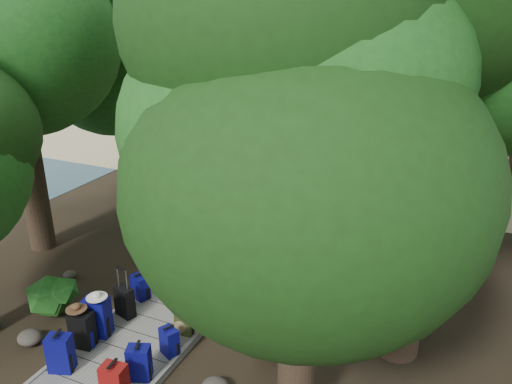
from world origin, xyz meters
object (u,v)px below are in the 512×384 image
at_px(backpack_right_b, 139,361).
at_px(backpack_right_c, 169,340).
at_px(backpack_right_d, 185,321).
at_px(duffel_right_black, 208,293).
at_px(backpack_right_a, 114,381).
at_px(lone_suitcase_on_sand, 323,163).
at_px(suitcase_on_boardwalk, 125,302).
at_px(sun_lounger, 404,156).
at_px(backpack_left_a, 60,351).
at_px(backpack_left_d, 140,286).
at_px(backpack_left_b, 82,328).
at_px(duffel_right_khaki, 194,316).
at_px(backpack_left_c, 97,315).
at_px(kayak, 269,140).

bearing_deg(backpack_right_b, backpack_right_c, 59.45).
distance_m(backpack_right_d, duffel_right_black, 1.09).
bearing_deg(backpack_right_a, lone_suitcase_on_sand, 85.91).
bearing_deg(backpack_right_d, suitcase_on_boardwalk, 175.32).
height_order(lone_suitcase_on_sand, sun_lounger, sun_lounger).
height_order(backpack_left_a, lone_suitcase_on_sand, backpack_left_a).
relative_size(backpack_left_d, backpack_right_b, 0.84).
xyz_separation_m(backpack_left_a, suitcase_on_boardwalk, (0.00, 1.74, -0.06)).
distance_m(backpack_left_b, backpack_right_b, 1.49).
xyz_separation_m(backpack_right_c, duffel_right_khaki, (-0.04, 0.92, -0.09)).
distance_m(backpack_left_c, backpack_left_d, 1.37).
bearing_deg(backpack_right_a, suitcase_on_boardwalk, 118.13).
height_order(backpack_right_c, lone_suitcase_on_sand, backpack_right_c).
relative_size(backpack_left_d, sun_lounger, 0.29).
distance_m(backpack_right_a, sun_lounger, 14.83).
relative_size(backpack_left_d, kayak, 0.20).
bearing_deg(backpack_right_c, sun_lounger, 107.03).
bearing_deg(kayak, backpack_right_d, -78.27).
xyz_separation_m(backpack_left_b, backpack_right_d, (1.51, 1.08, -0.13)).
relative_size(backpack_left_d, backpack_right_d, 1.13).
relative_size(backpack_right_c, backpack_right_d, 1.13).
bearing_deg(kayak, backpack_left_c, -84.76).
distance_m(backpack_right_b, duffel_right_black, 2.45).
relative_size(backpack_right_a, suitcase_on_boardwalk, 1.11).
relative_size(backpack_left_b, duffel_right_black, 1.08).
xyz_separation_m(backpack_left_a, backpack_right_c, (1.47, 1.11, -0.09)).
relative_size(duffel_right_khaki, sun_lounger, 0.29).
xyz_separation_m(backpack_left_b, suitcase_on_boardwalk, (0.11, 1.08, -0.06)).
distance_m(backpack_left_c, duffel_right_khaki, 1.83).
height_order(backpack_right_a, duffel_right_khaki, backpack_right_a).
distance_m(suitcase_on_boardwalk, lone_suitcase_on_sand, 10.67).
xyz_separation_m(backpack_left_c, kayak, (-2.37, 14.14, -0.39)).
relative_size(backpack_left_d, suitcase_on_boardwalk, 0.91).
bearing_deg(backpack_left_d, backpack_right_a, -40.03).
height_order(backpack_right_a, lone_suitcase_on_sand, backpack_right_a).
height_order(backpack_left_d, lone_suitcase_on_sand, backpack_left_d).
distance_m(backpack_right_b, kayak, 15.27).
xyz_separation_m(backpack_left_c, sun_lounger, (3.67, 13.44, -0.21)).
distance_m(suitcase_on_boardwalk, sun_lounger, 13.24).
bearing_deg(duffel_right_khaki, backpack_right_d, -110.41).
xyz_separation_m(backpack_left_c, lone_suitcase_on_sand, (1.00, 11.33, -0.24)).
xyz_separation_m(duffel_right_khaki, sun_lounger, (2.16, 12.44, 0.03)).
bearing_deg(duffel_right_black, backpack_left_d, -170.26).
height_order(backpack_right_b, sun_lounger, backpack_right_b).
height_order(duffel_right_khaki, kayak, duffel_right_khaki).
xyz_separation_m(backpack_left_c, backpack_right_d, (1.48, 0.70, -0.18)).
bearing_deg(suitcase_on_boardwalk, duffel_right_khaki, 27.92).
height_order(backpack_left_c, duffel_right_black, backpack_left_c).
height_order(backpack_right_d, sun_lounger, sun_lounger).
relative_size(backpack_left_a, backpack_left_b, 1.00).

